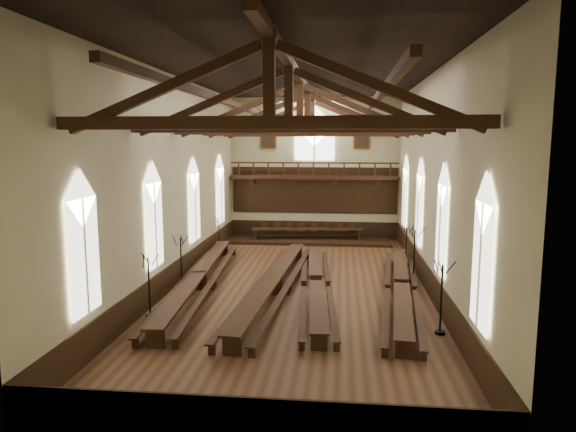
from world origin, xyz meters
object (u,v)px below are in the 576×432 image
(candelabrum_left_mid, at_px, (181,272))
(candelabrum_left_far, at_px, (219,243))
(candelabrum_right_near, at_px, (441,312))
(candelabrum_right_far, at_px, (406,254))
(refectory_row_c, at_px, (316,282))
(candelabrum_right_mid, at_px, (414,265))
(refectory_row_d, at_px, (402,285))
(dais, at_px, (307,240))
(refectory_row_b, at_px, (274,280))
(candelabrum_left_near, at_px, (150,298))
(high_table, at_px, (307,230))
(refectory_row_a, at_px, (198,276))

(candelabrum_left_mid, relative_size, candelabrum_left_far, 1.12)
(candelabrum_right_near, xyz_separation_m, candelabrum_right_far, (0.00, 10.13, -0.12))
(refectory_row_c, xyz_separation_m, candelabrum_right_mid, (4.74, 2.26, 0.33))
(refectory_row_d, height_order, candelabrum_left_mid, candelabrum_left_mid)
(dais, height_order, candelabrum_right_mid, candelabrum_right_mid)
(refectory_row_d, height_order, dais, refectory_row_d)
(refectory_row_b, height_order, candelabrum_right_near, candelabrum_right_near)
(refectory_row_d, relative_size, candelabrum_left_near, 5.57)
(refectory_row_b, distance_m, high_table, 12.41)
(refectory_row_c, height_order, dais, refectory_row_c)
(refectory_row_c, relative_size, candelabrum_right_near, 5.15)
(refectory_row_d, xyz_separation_m, candelabrum_right_near, (0.86, -4.43, 0.29))
(refectory_row_b, relative_size, candelabrum_right_near, 5.53)
(refectory_row_a, relative_size, high_table, 1.96)
(dais, distance_m, candelabrum_left_mid, 13.15)
(candelabrum_right_mid, bearing_deg, candelabrum_left_near, -150.35)
(candelabrum_right_near, bearing_deg, candelabrum_right_mid, 90.00)
(candelabrum_left_near, distance_m, candelabrum_left_far, 11.68)
(candelabrum_right_near, height_order, candelabrum_right_mid, candelabrum_right_mid)
(candelabrum_left_mid, bearing_deg, candelabrum_left_near, -90.00)
(dais, xyz_separation_m, candelabrum_left_near, (-5.18, -16.17, 0.68))
(refectory_row_a, relative_size, candelabrum_right_mid, 5.43)
(refectory_row_b, distance_m, candelabrum_right_near, 7.97)
(candelabrum_left_mid, bearing_deg, candelabrum_right_far, 25.96)
(refectory_row_d, bearing_deg, refectory_row_c, 176.14)
(candelabrum_left_near, xyz_separation_m, candelabrum_right_far, (11.10, 9.50, -0.07))
(dais, height_order, high_table, high_table)
(candelabrum_left_mid, distance_m, candelabrum_right_mid, 11.32)
(refectory_row_b, height_order, high_table, high_table)
(candelabrum_right_mid, bearing_deg, dais, 121.02)
(high_table, relative_size, candelabrum_right_far, 3.31)
(refectory_row_d, relative_size, candelabrum_right_near, 5.27)
(refectory_row_c, bearing_deg, candelabrum_right_mid, 25.46)
(candelabrum_left_mid, distance_m, candelabrum_left_far, 7.59)
(dais, height_order, candelabrum_right_far, candelabrum_right_far)
(candelabrum_left_mid, bearing_deg, high_table, 66.79)
(refectory_row_c, xyz_separation_m, candelabrum_left_far, (-6.36, 7.62, 0.19))
(candelabrum_right_near, bearing_deg, refectory_row_c, 135.26)
(refectory_row_c, bearing_deg, dais, 95.59)
(dais, distance_m, high_table, 0.71)
(candelabrum_right_mid, bearing_deg, candelabrum_left_far, 154.22)
(high_table, height_order, candelabrum_left_mid, candelabrum_left_mid)
(refectory_row_d, bearing_deg, candelabrum_right_far, 81.44)
(dais, bearing_deg, candelabrum_right_mid, -58.98)
(refectory_row_c, bearing_deg, refectory_row_a, 179.31)
(high_table, bearing_deg, candelabrum_right_far, -48.39)
(refectory_row_a, relative_size, refectory_row_b, 1.00)
(refectory_row_b, height_order, refectory_row_c, refectory_row_b)
(candelabrum_left_near, height_order, candelabrum_left_mid, candelabrum_left_near)
(candelabrum_left_far, bearing_deg, candelabrum_right_far, -11.12)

